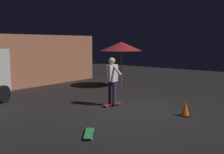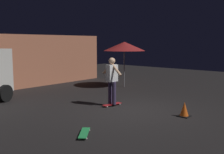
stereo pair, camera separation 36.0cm
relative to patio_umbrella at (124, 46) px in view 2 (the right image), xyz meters
The scene contains 7 objects.
ground_plane 5.15m from the patio_umbrella, 138.64° to the right, with size 28.00×28.00×0.00m, color black.
low_building 6.38m from the patio_umbrella, 123.32° to the left, with size 10.09×3.70×2.66m.
patio_umbrella is the anchor object (origin of this frame).
skateboard_ridden 4.59m from the patio_umbrella, 147.97° to the right, with size 0.80×0.32×0.07m.
skateboard_spare 7.52m from the patio_umbrella, 149.69° to the right, with size 0.73×0.65×0.07m.
skater 4.25m from the patio_umbrella, 147.97° to the right, with size 0.41×0.98×1.67m.
traffic_cone 6.00m from the patio_umbrella, 122.89° to the right, with size 0.34×0.34×0.46m.
Camera 2 is at (-7.06, -5.18, 2.28)m, focal length 42.61 mm.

